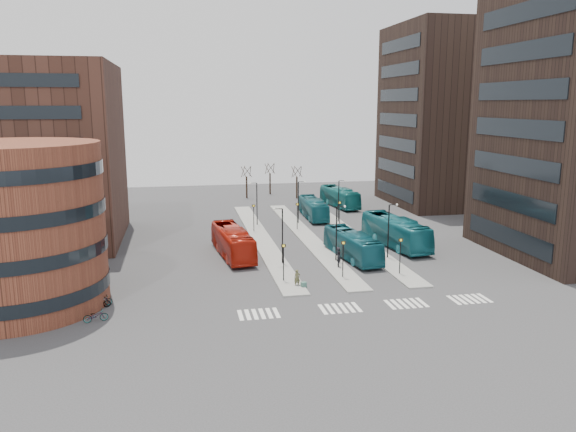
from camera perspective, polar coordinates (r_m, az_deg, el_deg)
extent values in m
plane|color=#303033|center=(45.37, 7.96, -10.93)|extent=(160.00, 160.00, 0.00)
cube|color=gray|center=(72.37, -2.75, -2.28)|extent=(2.50, 45.00, 0.15)
cube|color=gray|center=(73.44, 1.89, -2.07)|extent=(2.50, 45.00, 0.15)
cube|color=gray|center=(74.97, 6.37, -1.85)|extent=(2.50, 45.00, 0.15)
cube|color=navy|center=(53.37, 1.60, -7.03)|extent=(0.57, 0.51, 0.58)
imported|color=#B11D0D|center=(64.18, -5.65, -2.63)|extent=(4.20, 12.22, 3.33)
imported|color=#135562|center=(63.34, 6.54, -2.95)|extent=(3.91, 11.34, 3.09)
imported|color=#145A66|center=(85.12, 2.59, 0.79)|extent=(2.80, 10.97, 3.04)
imported|color=#16636E|center=(69.61, 10.84, -1.56)|extent=(4.58, 13.18, 3.60)
imported|color=#15696A|center=(95.09, 5.26, 1.93)|extent=(4.13, 11.86, 3.23)
imported|color=#4E4E2F|center=(53.64, 0.94, -6.33)|extent=(0.64, 0.45, 1.66)
imported|color=black|center=(61.59, -4.27, -3.96)|extent=(0.99, 0.86, 1.77)
imported|color=black|center=(59.69, 5.19, -4.44)|extent=(0.58, 1.12, 1.84)
imported|color=black|center=(62.66, 5.07, -3.83)|extent=(0.70, 1.04, 1.50)
imported|color=gray|center=(47.95, -18.96, -9.57)|extent=(2.00, 1.04, 1.00)
imported|color=gray|center=(50.86, -18.48, -8.35)|extent=(1.67, 0.79, 0.97)
imported|color=gray|center=(51.22, -18.43, -8.21)|extent=(1.95, 1.28, 0.97)
cube|color=silver|center=(47.07, -4.85, -10.01)|extent=(0.35, 2.40, 0.01)
cube|color=silver|center=(47.14, -4.11, -9.97)|extent=(0.35, 2.40, 0.01)
cube|color=silver|center=(47.20, -3.38, -9.92)|extent=(0.35, 2.40, 0.01)
cube|color=silver|center=(47.28, -2.65, -9.88)|extent=(0.35, 2.40, 0.01)
cube|color=silver|center=(47.36, -1.92, -9.84)|extent=(0.35, 2.40, 0.01)
cube|color=silver|center=(47.45, -1.19, -9.79)|extent=(0.35, 2.40, 0.01)
cube|color=silver|center=(48.24, 3.56, -9.45)|extent=(0.35, 2.40, 0.01)
cube|color=silver|center=(48.39, 4.26, -9.39)|extent=(0.35, 2.40, 0.01)
cube|color=silver|center=(48.54, 4.95, -9.33)|extent=(0.35, 2.40, 0.01)
cube|color=silver|center=(48.70, 5.64, -9.28)|extent=(0.35, 2.40, 0.01)
cube|color=silver|center=(48.87, 6.32, -9.22)|extent=(0.35, 2.40, 0.01)
cube|color=silver|center=(49.04, 7.00, -9.16)|extent=(0.35, 2.40, 0.01)
cube|color=silver|center=(50.01, 10.31, -8.85)|extent=(0.35, 2.40, 0.01)
cube|color=silver|center=(50.22, 10.95, -8.78)|extent=(0.35, 2.40, 0.01)
cube|color=silver|center=(50.44, 11.60, -8.72)|extent=(0.35, 2.40, 0.01)
cube|color=silver|center=(50.67, 12.23, -8.66)|extent=(0.35, 2.40, 0.01)
cube|color=silver|center=(50.90, 12.86, -8.59)|extent=(0.35, 2.40, 0.01)
cube|color=silver|center=(51.14, 13.48, -8.52)|extent=(0.35, 2.40, 0.01)
cube|color=silver|center=(52.41, 16.50, -8.19)|extent=(0.35, 2.40, 0.01)
cube|color=silver|center=(52.68, 17.09, -8.12)|extent=(0.35, 2.40, 0.01)
cube|color=silver|center=(52.96, 17.67, -8.06)|extent=(0.35, 2.40, 0.01)
cube|color=silver|center=(53.24, 18.24, -7.99)|extent=(0.35, 2.40, 0.01)
cube|color=silver|center=(53.53, 18.80, -7.92)|extent=(0.35, 2.40, 0.01)
cube|color=silver|center=(53.82, 19.37, -7.85)|extent=(0.35, 2.40, 0.01)
cylinder|color=brown|center=(52.55, -26.23, -0.93)|extent=(15.00, 15.00, 14.00)
cylinder|color=black|center=(53.74, -25.76, -6.15)|extent=(15.16, 15.16, 1.10)
cylinder|color=black|center=(52.91, -26.07, -2.73)|extent=(15.16, 15.16, 1.10)
cylinder|color=black|center=(52.27, -26.38, 0.78)|extent=(15.16, 15.16, 1.10)
cylinder|color=black|center=(51.83, -26.70, 4.37)|extent=(15.16, 15.16, 1.10)
cube|color=#43281F|center=(76.54, -26.24, 5.61)|extent=(25.00, 20.00, 22.00)
cube|color=black|center=(67.80, 21.34, -1.89)|extent=(0.12, 16.00, 2.00)
cube|color=black|center=(67.05, 21.59, 1.44)|extent=(0.12, 16.00, 2.00)
cube|color=black|center=(66.54, 21.84, 4.84)|extent=(0.12, 16.00, 2.00)
cube|color=black|center=(66.26, 22.09, 8.27)|extent=(0.12, 16.00, 2.00)
cube|color=black|center=(66.22, 22.36, 11.72)|extent=(0.12, 16.00, 2.00)
cube|color=black|center=(66.42, 22.62, 15.16)|extent=(0.12, 16.00, 2.00)
cube|color=black|center=(66.86, 22.90, 18.57)|extent=(0.12, 16.00, 2.00)
cube|color=black|center=(100.75, 16.41, 9.70)|extent=(20.00, 20.00, 30.00)
cube|color=black|center=(97.65, 10.74, 2.55)|extent=(0.12, 16.00, 2.00)
cube|color=black|center=(97.13, 10.83, 4.88)|extent=(0.12, 16.00, 2.00)
cube|color=black|center=(96.77, 10.92, 7.24)|extent=(0.12, 16.00, 2.00)
cube|color=black|center=(96.58, 11.01, 9.60)|extent=(0.12, 16.00, 2.00)
cube|color=black|center=(96.56, 11.10, 11.97)|extent=(0.12, 16.00, 2.00)
cube|color=black|center=(96.70, 11.19, 14.34)|extent=(0.12, 16.00, 2.00)
cube|color=black|center=(97.00, 11.29, 16.70)|extent=(0.12, 16.00, 2.00)
cylinder|color=black|center=(54.66, -0.46, -4.81)|extent=(0.10, 0.10, 3.50)
cube|color=black|center=(54.20, -0.46, -3.03)|extent=(0.45, 0.10, 0.30)
cube|color=yellow|center=(54.15, -0.45, -3.05)|extent=(0.20, 0.02, 0.20)
cylinder|color=black|center=(75.79, -3.50, -0.25)|extent=(0.10, 0.10, 3.50)
cube|color=black|center=(75.45, -3.51, 1.05)|extent=(0.45, 0.10, 0.30)
cube|color=yellow|center=(75.40, -3.51, 1.05)|extent=(0.20, 0.02, 0.20)
cylinder|color=black|center=(56.03, 5.60, -4.46)|extent=(0.10, 0.10, 3.50)
cube|color=black|center=(55.58, 5.64, -2.73)|extent=(0.45, 0.10, 0.30)
cube|color=yellow|center=(55.52, 5.66, -2.74)|extent=(0.20, 0.02, 0.20)
cylinder|color=black|center=(76.77, 0.94, -0.08)|extent=(0.10, 0.10, 3.50)
cube|color=black|center=(76.45, 0.95, 1.21)|extent=(0.45, 0.10, 0.30)
cube|color=yellow|center=(76.39, 0.96, 1.20)|extent=(0.20, 0.02, 0.20)
cylinder|color=black|center=(57.98, 11.31, -4.09)|extent=(0.10, 0.10, 3.50)
cube|color=black|center=(57.55, 11.38, -2.41)|extent=(0.45, 0.10, 0.30)
cube|color=yellow|center=(57.49, 11.40, -2.42)|extent=(0.20, 0.02, 0.20)
cylinder|color=black|center=(78.21, 5.25, 0.09)|extent=(0.10, 0.10, 3.50)
cube|color=black|center=(77.89, 5.27, 1.35)|extent=(0.45, 0.10, 0.30)
cube|color=yellow|center=(77.83, 5.28, 1.35)|extent=(0.20, 0.02, 0.20)
cylinder|color=black|center=(60.23, -0.57, -2.06)|extent=(0.14, 0.14, 6.00)
cylinder|color=black|center=(59.52, -1.00, 0.74)|extent=(0.90, 0.08, 0.08)
sphere|color=silver|center=(59.45, -1.43, 0.72)|extent=(0.24, 0.24, 0.24)
cylinder|color=black|center=(79.57, -3.17, 1.23)|extent=(0.14, 0.14, 6.00)
cylinder|color=black|center=(79.04, -3.52, 3.36)|extent=(0.90, 0.08, 0.08)
sphere|color=silver|center=(78.99, -3.85, 3.35)|extent=(0.24, 0.24, 0.24)
cylinder|color=black|center=(61.56, 4.94, -1.80)|extent=(0.14, 0.14, 6.00)
cylinder|color=black|center=(61.08, 5.39, 0.96)|extent=(0.90, 0.08, 0.08)
sphere|color=silver|center=(61.20, 5.79, 0.97)|extent=(0.24, 0.24, 0.24)
cylinder|color=black|center=(80.59, 1.06, 1.38)|extent=(0.14, 0.14, 6.00)
cylinder|color=black|center=(80.22, 1.38, 3.50)|extent=(0.90, 0.08, 0.08)
sphere|color=silver|center=(80.32, 1.69, 3.51)|extent=(0.24, 0.24, 0.24)
cylinder|color=black|center=(63.44, 10.16, -1.54)|extent=(0.14, 0.14, 6.00)
cylinder|color=black|center=(63.01, 10.63, 1.14)|extent=(0.90, 0.08, 0.08)
sphere|color=silver|center=(63.18, 11.01, 1.15)|extent=(0.24, 0.24, 0.24)
cylinder|color=black|center=(82.04, 5.16, 1.51)|extent=(0.14, 0.14, 6.00)
cylinder|color=black|center=(81.70, 5.50, 3.59)|extent=(0.90, 0.08, 0.08)
sphere|color=silver|center=(81.83, 5.80, 3.60)|extent=(0.24, 0.24, 0.24)
cylinder|color=black|center=(103.44, -4.22, 2.93)|extent=(0.30, 0.30, 4.00)
cylinder|color=black|center=(103.13, -3.86, 4.53)|extent=(0.10, 1.56, 1.95)
cylinder|color=black|center=(103.73, -4.17, 4.57)|extent=(1.48, 0.59, 1.97)
cylinder|color=black|center=(103.39, -4.58, 4.54)|extent=(0.90, 1.31, 1.99)
cylinder|color=black|center=(102.58, -4.53, 4.49)|extent=(0.89, 1.31, 1.99)
cylinder|color=black|center=(102.42, -4.08, 4.48)|extent=(1.48, 0.58, 1.97)
cylinder|color=black|center=(108.04, -1.84, 3.31)|extent=(0.30, 0.30, 4.00)
cylinder|color=black|center=(107.78, -1.48, 4.85)|extent=(0.10, 1.56, 1.95)
cylinder|color=black|center=(108.36, -1.79, 4.88)|extent=(1.48, 0.59, 1.97)
cylinder|color=black|center=(107.99, -2.18, 4.86)|extent=(0.90, 1.31, 1.99)
cylinder|color=black|center=(107.18, -2.11, 4.81)|extent=(0.89, 1.31, 1.99)
cylinder|color=black|center=(107.05, -1.67, 4.80)|extent=(1.48, 0.58, 1.97)
cylinder|color=black|center=(102.92, 0.90, 2.91)|extent=(0.30, 0.30, 4.00)
cylinder|color=black|center=(102.68, 1.29, 4.52)|extent=(0.10, 1.56, 1.95)
cylinder|color=black|center=(103.23, 0.95, 4.56)|extent=(1.48, 0.59, 1.97)
cylinder|color=black|center=(102.82, 0.55, 4.54)|extent=(0.90, 1.31, 1.99)
cylinder|color=black|center=(102.02, 0.64, 4.48)|extent=(0.89, 1.31, 1.99)
cylinder|color=black|center=(101.93, 1.10, 4.47)|extent=(1.48, 0.58, 1.97)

